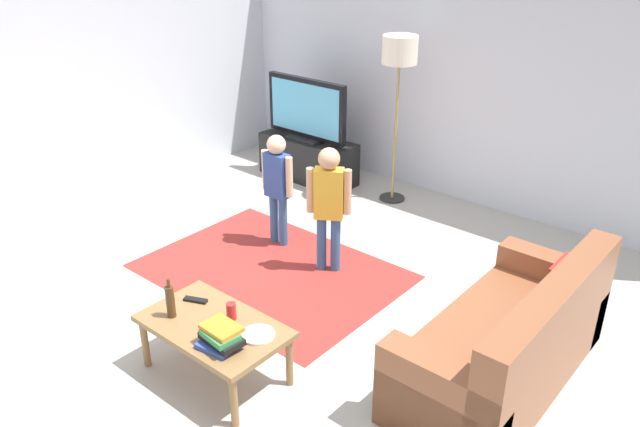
{
  "coord_description": "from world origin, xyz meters",
  "views": [
    {
      "loc": [
        3.03,
        -2.98,
        2.89
      ],
      "look_at": [
        0.0,
        0.6,
        0.65
      ],
      "focal_mm": 35.58,
      "sensor_mm": 36.0,
      "label": 1
    }
  ],
  "objects_px": {
    "floor_lamp": "(399,59)",
    "plate": "(258,335)",
    "couch": "(513,347)",
    "soda_can": "(231,311)",
    "tv": "(306,110)",
    "child_near_tv": "(277,180)",
    "tv_stand": "(308,159)",
    "tv_remote": "(196,300)",
    "book_stack": "(221,337)",
    "bottle": "(170,301)",
    "child_center": "(329,199)",
    "coffee_table": "(214,330)"
  },
  "relations": [
    {
      "from": "floor_lamp",
      "to": "tv_remote",
      "type": "xyz_separation_m",
      "value": [
        0.46,
        -3.14,
        -1.11
      ]
    },
    {
      "from": "floor_lamp",
      "to": "tv_remote",
      "type": "bearing_deg",
      "value": -81.74
    },
    {
      "from": "couch",
      "to": "soda_can",
      "type": "height_order",
      "value": "couch"
    },
    {
      "from": "couch",
      "to": "plate",
      "type": "xyz_separation_m",
      "value": [
        -1.25,
        -1.12,
        0.14
      ]
    },
    {
      "from": "floor_lamp",
      "to": "tv_stand",
      "type": "bearing_deg",
      "value": -172.17
    },
    {
      "from": "floor_lamp",
      "to": "soda_can",
      "type": "bearing_deg",
      "value": -75.51
    },
    {
      "from": "book_stack",
      "to": "tv_remote",
      "type": "relative_size",
      "value": 1.7
    },
    {
      "from": "tv",
      "to": "floor_lamp",
      "type": "relative_size",
      "value": 0.62
    },
    {
      "from": "tv_stand",
      "to": "tv_remote",
      "type": "height_order",
      "value": "tv_stand"
    },
    {
      "from": "floor_lamp",
      "to": "tv_remote",
      "type": "distance_m",
      "value": 3.36
    },
    {
      "from": "tv",
      "to": "child_center",
      "type": "distance_m",
      "value": 2.14
    },
    {
      "from": "book_stack",
      "to": "tv_remote",
      "type": "xyz_separation_m",
      "value": [
        -0.52,
        0.22,
        -0.06
      ]
    },
    {
      "from": "coffee_table",
      "to": "book_stack",
      "type": "xyz_separation_m",
      "value": [
        0.22,
        -0.12,
        0.12
      ]
    },
    {
      "from": "tv_stand",
      "to": "tv",
      "type": "distance_m",
      "value": 0.6
    },
    {
      "from": "coffee_table",
      "to": "bottle",
      "type": "xyz_separation_m",
      "value": [
        -0.28,
        -0.12,
        0.17
      ]
    },
    {
      "from": "bottle",
      "to": "tv_remote",
      "type": "distance_m",
      "value": 0.25
    },
    {
      "from": "child_near_tv",
      "to": "soda_can",
      "type": "height_order",
      "value": "child_near_tv"
    },
    {
      "from": "coffee_table",
      "to": "book_stack",
      "type": "relative_size",
      "value": 3.45
    },
    {
      "from": "floor_lamp",
      "to": "book_stack",
      "type": "xyz_separation_m",
      "value": [
        0.97,
        -3.36,
        -1.06
      ]
    },
    {
      "from": "soda_can",
      "to": "plate",
      "type": "relative_size",
      "value": 0.55
    },
    {
      "from": "tv",
      "to": "coffee_table",
      "type": "relative_size",
      "value": 1.1
    },
    {
      "from": "tv",
      "to": "soda_can",
      "type": "distance_m",
      "value": 3.53
    },
    {
      "from": "couch",
      "to": "book_stack",
      "type": "distance_m",
      "value": 1.92
    },
    {
      "from": "floor_lamp",
      "to": "book_stack",
      "type": "height_order",
      "value": "floor_lamp"
    },
    {
      "from": "child_near_tv",
      "to": "tv_remote",
      "type": "relative_size",
      "value": 6.39
    },
    {
      "from": "tv_stand",
      "to": "bottle",
      "type": "distance_m",
      "value": 3.59
    },
    {
      "from": "tv",
      "to": "child_near_tv",
      "type": "distance_m",
      "value": 1.65
    },
    {
      "from": "child_near_tv",
      "to": "bottle",
      "type": "relative_size",
      "value": 3.74
    },
    {
      "from": "tv",
      "to": "couch",
      "type": "xyz_separation_m",
      "value": [
        3.43,
        -1.84,
        -0.56
      ]
    },
    {
      "from": "tv",
      "to": "book_stack",
      "type": "height_order",
      "value": "tv"
    },
    {
      "from": "couch",
      "to": "floor_lamp",
      "type": "relative_size",
      "value": 1.01
    },
    {
      "from": "tv",
      "to": "couch",
      "type": "relative_size",
      "value": 0.61
    },
    {
      "from": "child_near_tv",
      "to": "soda_can",
      "type": "relative_size",
      "value": 9.05
    },
    {
      "from": "bottle",
      "to": "plate",
      "type": "distance_m",
      "value": 0.65
    },
    {
      "from": "tv_stand",
      "to": "book_stack",
      "type": "bearing_deg",
      "value": -57.07
    },
    {
      "from": "child_near_tv",
      "to": "tv_remote",
      "type": "bearing_deg",
      "value": -65.98
    },
    {
      "from": "floor_lamp",
      "to": "plate",
      "type": "xyz_separation_m",
      "value": [
        1.08,
        -3.14,
        -1.12
      ]
    },
    {
      "from": "child_center",
      "to": "plate",
      "type": "xyz_separation_m",
      "value": [
        0.64,
        -1.49,
        -0.26
      ]
    },
    {
      "from": "floor_lamp",
      "to": "bottle",
      "type": "distance_m",
      "value": 3.54
    },
    {
      "from": "plate",
      "to": "couch",
      "type": "bearing_deg",
      "value": 41.96
    },
    {
      "from": "tv_stand",
      "to": "coffee_table",
      "type": "height_order",
      "value": "tv_stand"
    },
    {
      "from": "child_center",
      "to": "plate",
      "type": "relative_size",
      "value": 5.2
    },
    {
      "from": "coffee_table",
      "to": "soda_can",
      "type": "xyz_separation_m",
      "value": [
        0.05,
        0.12,
        0.11
      ]
    },
    {
      "from": "child_center",
      "to": "floor_lamp",
      "type": "bearing_deg",
      "value": 104.82
    },
    {
      "from": "tv_stand",
      "to": "couch",
      "type": "distance_m",
      "value": 3.9
    },
    {
      "from": "couch",
      "to": "tv_remote",
      "type": "distance_m",
      "value": 2.18
    },
    {
      "from": "tv_remote",
      "to": "plate",
      "type": "height_order",
      "value": "plate"
    },
    {
      "from": "floor_lamp",
      "to": "coffee_table",
      "type": "relative_size",
      "value": 1.78
    },
    {
      "from": "couch",
      "to": "coffee_table",
      "type": "bearing_deg",
      "value": -142.07
    },
    {
      "from": "couch",
      "to": "coffee_table",
      "type": "distance_m",
      "value": 1.99
    }
  ]
}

